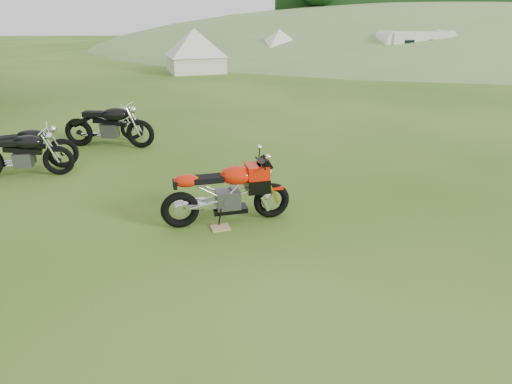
{
  "coord_description": "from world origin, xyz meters",
  "views": [
    {
      "loc": [
        -0.36,
        -5.49,
        2.99
      ],
      "look_at": [
        0.21,
        0.4,
        0.51
      ],
      "focal_mm": 30.0,
      "sensor_mm": 36.0,
      "label": 1
    }
  ],
  "objects_px": {
    "vintage_moto_a": "(24,148)",
    "plywood_board": "(220,228)",
    "tent_mid": "(279,45)",
    "sport_motorcycle": "(226,188)",
    "vintage_moto_c": "(105,124)",
    "tent_left": "(195,49)",
    "vintage_moto_b": "(108,124)",
    "vintage_moto_d": "(21,153)",
    "caravan": "(414,50)"
  },
  "relations": [
    {
      "from": "vintage_moto_c",
      "to": "tent_left",
      "type": "relative_size",
      "value": 0.64
    },
    {
      "from": "vintage_moto_a",
      "to": "plywood_board",
      "type": "bearing_deg",
      "value": -55.56
    },
    {
      "from": "vintage_moto_a",
      "to": "vintage_moto_d",
      "type": "bearing_deg",
      "value": -100.01
    },
    {
      "from": "vintage_moto_b",
      "to": "tent_mid",
      "type": "distance_m",
      "value": 18.37
    },
    {
      "from": "sport_motorcycle",
      "to": "vintage_moto_c",
      "type": "xyz_separation_m",
      "value": [
        -2.84,
        4.73,
        -0.1
      ]
    },
    {
      "from": "sport_motorcycle",
      "to": "plywood_board",
      "type": "height_order",
      "value": "sport_motorcycle"
    },
    {
      "from": "vintage_moto_c",
      "to": "tent_mid",
      "type": "xyz_separation_m",
      "value": [
        6.78,
        16.67,
        0.67
      ]
    },
    {
      "from": "plywood_board",
      "to": "vintage_moto_c",
      "type": "height_order",
      "value": "vintage_moto_c"
    },
    {
      "from": "vintage_moto_a",
      "to": "tent_left",
      "type": "xyz_separation_m",
      "value": [
        2.87,
        15.62,
        0.69
      ]
    },
    {
      "from": "vintage_moto_a",
      "to": "tent_left",
      "type": "relative_size",
      "value": 0.7
    },
    {
      "from": "tent_left",
      "to": "vintage_moto_a",
      "type": "bearing_deg",
      "value": -114.01
    },
    {
      "from": "caravan",
      "to": "vintage_moto_c",
      "type": "bearing_deg",
      "value": -139.81
    },
    {
      "from": "vintage_moto_c",
      "to": "caravan",
      "type": "relative_size",
      "value": 0.41
    },
    {
      "from": "vintage_moto_c",
      "to": "tent_mid",
      "type": "relative_size",
      "value": 0.67
    },
    {
      "from": "vintage_moto_c",
      "to": "vintage_moto_d",
      "type": "distance_m",
      "value": 2.6
    },
    {
      "from": "vintage_moto_b",
      "to": "vintage_moto_d",
      "type": "relative_size",
      "value": 1.14
    },
    {
      "from": "vintage_moto_c",
      "to": "vintage_moto_d",
      "type": "xyz_separation_m",
      "value": [
        -1.05,
        -2.38,
        0.02
      ]
    },
    {
      "from": "vintage_moto_b",
      "to": "tent_mid",
      "type": "xyz_separation_m",
      "value": [
        6.58,
        17.14,
        0.58
      ]
    },
    {
      "from": "tent_mid",
      "to": "plywood_board",
      "type": "bearing_deg",
      "value": -117.28
    },
    {
      "from": "tent_left",
      "to": "tent_mid",
      "type": "distance_m",
      "value": 5.92
    },
    {
      "from": "caravan",
      "to": "vintage_moto_a",
      "type": "bearing_deg",
      "value": -137.91
    },
    {
      "from": "sport_motorcycle",
      "to": "vintage_moto_b",
      "type": "bearing_deg",
      "value": 113.3
    },
    {
      "from": "plywood_board",
      "to": "tent_left",
      "type": "xyz_separation_m",
      "value": [
        -0.95,
        18.44,
        1.18
      ]
    },
    {
      "from": "vintage_moto_a",
      "to": "caravan",
      "type": "xyz_separation_m",
      "value": [
        15.29,
        16.18,
        0.5
      ]
    },
    {
      "from": "vintage_moto_c",
      "to": "caravan",
      "type": "bearing_deg",
      "value": 31.67
    },
    {
      "from": "vintage_moto_a",
      "to": "vintage_moto_d",
      "type": "xyz_separation_m",
      "value": [
        0.04,
        -0.26,
        -0.02
      ]
    },
    {
      "from": "vintage_moto_b",
      "to": "vintage_moto_c",
      "type": "relative_size",
      "value": 1.2
    },
    {
      "from": "vintage_moto_c",
      "to": "tent_left",
      "type": "bearing_deg",
      "value": 69.43
    },
    {
      "from": "vintage_moto_c",
      "to": "tent_left",
      "type": "distance_m",
      "value": 13.64
    },
    {
      "from": "vintage_moto_b",
      "to": "tent_left",
      "type": "height_order",
      "value": "tent_left"
    },
    {
      "from": "vintage_moto_a",
      "to": "vintage_moto_b",
      "type": "bearing_deg",
      "value": 32.94
    },
    {
      "from": "vintage_moto_a",
      "to": "tent_left",
      "type": "bearing_deg",
      "value": 60.37
    },
    {
      "from": "vintage_moto_b",
      "to": "caravan",
      "type": "distance_m",
      "value": 20.18
    },
    {
      "from": "sport_motorcycle",
      "to": "plywood_board",
      "type": "relative_size",
      "value": 6.9
    },
    {
      "from": "sport_motorcycle",
      "to": "vintage_moto_a",
      "type": "height_order",
      "value": "sport_motorcycle"
    },
    {
      "from": "sport_motorcycle",
      "to": "caravan",
      "type": "xyz_separation_m",
      "value": [
        11.36,
        18.79,
        0.44
      ]
    },
    {
      "from": "vintage_moto_a",
      "to": "caravan",
      "type": "distance_m",
      "value": 22.27
    },
    {
      "from": "tent_mid",
      "to": "caravan",
      "type": "bearing_deg",
      "value": -36.05
    },
    {
      "from": "vintage_moto_b",
      "to": "vintage_moto_d",
      "type": "height_order",
      "value": "vintage_moto_b"
    },
    {
      "from": "sport_motorcycle",
      "to": "vintage_moto_c",
      "type": "distance_m",
      "value": 5.52
    },
    {
      "from": "vintage_moto_d",
      "to": "vintage_moto_c",
      "type": "bearing_deg",
      "value": 61.44
    },
    {
      "from": "tent_mid",
      "to": "vintage_moto_a",
      "type": "bearing_deg",
      "value": -129.4
    },
    {
      "from": "tent_mid",
      "to": "caravan",
      "type": "height_order",
      "value": "tent_mid"
    },
    {
      "from": "vintage_moto_d",
      "to": "tent_mid",
      "type": "relative_size",
      "value": 0.71
    },
    {
      "from": "vintage_moto_a",
      "to": "sport_motorcycle",
      "type": "bearing_deg",
      "value": -52.72
    },
    {
      "from": "vintage_moto_b",
      "to": "vintage_moto_a",
      "type": "bearing_deg",
      "value": -117.03
    },
    {
      "from": "caravan",
      "to": "plywood_board",
      "type": "bearing_deg",
      "value": -125.65
    },
    {
      "from": "vintage_moto_a",
      "to": "vintage_moto_b",
      "type": "height_order",
      "value": "vintage_moto_b"
    },
    {
      "from": "vintage_moto_a",
      "to": "vintage_moto_d",
      "type": "relative_size",
      "value": 1.04
    },
    {
      "from": "plywood_board",
      "to": "vintage_moto_a",
      "type": "relative_size",
      "value": 0.14
    }
  ]
}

